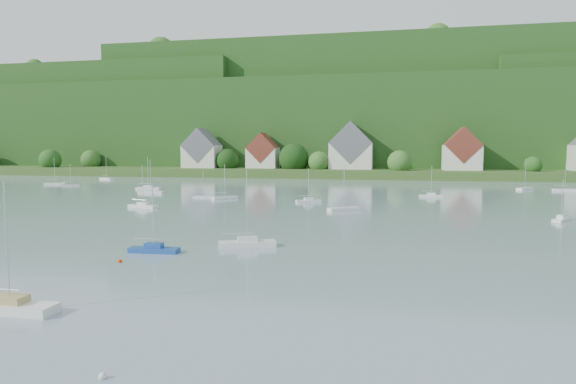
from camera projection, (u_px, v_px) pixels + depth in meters
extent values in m
cube|color=#335720|center=(341.00, 171.00, 202.05)|extent=(600.00, 60.00, 3.00)
cube|color=#153912|center=(355.00, 132.00, 273.52)|extent=(620.00, 160.00, 40.00)
cube|color=#153912|center=(95.00, 126.00, 289.11)|extent=(200.00, 120.00, 52.00)
cube|color=#153912|center=(373.00, 116.00, 265.89)|extent=(240.00, 130.00, 60.00)
sphere|color=#305820|center=(91.00, 160.00, 215.39)|extent=(8.61, 8.61, 8.61)
sphere|color=#214916|center=(50.00, 160.00, 207.02)|extent=(9.03, 9.03, 9.03)
sphere|color=#305820|center=(319.00, 162.00, 187.34)|extent=(8.19, 8.19, 8.19)
sphere|color=#305820|center=(208.00, 163.00, 198.74)|extent=(6.49, 6.49, 6.49)
sphere|color=#305820|center=(465.00, 159.00, 184.29)|extent=(12.16, 12.16, 12.16)
sphere|color=#305820|center=(400.00, 162.00, 177.41)|extent=(8.73, 8.73, 8.73)
sphere|color=black|center=(227.00, 160.00, 196.80)|extent=(9.32, 9.32, 9.32)
sphere|color=#214916|center=(533.00, 165.00, 170.05)|extent=(6.24, 6.24, 6.24)
sphere|color=black|center=(294.00, 159.00, 191.73)|extent=(11.92, 11.92, 11.92)
sphere|color=#305820|center=(111.00, 67.00, 249.79)|extent=(10.52, 10.52, 10.52)
sphere|color=#214916|center=(202.00, 75.00, 276.30)|extent=(10.29, 10.29, 10.29)
sphere|color=black|center=(30.00, 79.00, 292.92)|extent=(10.31, 10.31, 10.31)
sphere|color=black|center=(22.00, 72.00, 265.82)|extent=(8.14, 8.14, 8.14)
sphere|color=#305820|center=(54.00, 80.00, 294.83)|extent=(7.15, 7.15, 7.15)
sphere|color=black|center=(223.00, 72.00, 261.60)|extent=(7.18, 7.18, 7.18)
sphere|color=#305820|center=(35.00, 68.00, 250.93)|extent=(8.89, 8.89, 8.89)
sphere|color=black|center=(21.00, 78.00, 289.57)|extent=(9.97, 9.97, 9.97)
sphere|color=#214916|center=(434.00, 47.00, 242.41)|extent=(12.83, 12.83, 12.83)
sphere|color=#305820|center=(270.00, 50.00, 246.14)|extent=(8.18, 8.18, 8.18)
sphere|color=#214916|center=(358.00, 59.00, 274.24)|extent=(12.73, 12.73, 12.73)
sphere|color=#214916|center=(537.00, 39.00, 223.25)|extent=(11.50, 11.50, 11.50)
sphere|color=#214916|center=(473.00, 52.00, 257.42)|extent=(14.65, 14.65, 14.65)
sphere|color=#305820|center=(438.00, 37.00, 219.33)|extent=(11.95, 11.95, 11.95)
sphere|color=#305820|center=(272.00, 62.00, 278.94)|extent=(7.07, 7.07, 7.07)
sphere|color=black|center=(344.00, 48.00, 239.81)|extent=(8.21, 8.21, 8.21)
sphere|color=#305820|center=(312.00, 57.00, 266.89)|extent=(12.24, 12.24, 12.24)
sphere|color=#305820|center=(161.00, 50.00, 251.26)|extent=(13.65, 13.65, 13.65)
sphere|color=#214916|center=(569.00, 45.00, 232.81)|extent=(8.03, 8.03, 8.03)
sphere|color=#305820|center=(566.00, 68.00, 234.26)|extent=(14.97, 14.97, 14.97)
sphere|color=#214916|center=(518.00, 71.00, 236.31)|extent=(9.78, 9.78, 9.78)
sphere|color=#305820|center=(571.00, 67.00, 223.76)|extent=(9.48, 9.48, 9.48)
sphere|color=#214916|center=(279.00, 90.00, 267.16)|extent=(12.01, 12.01, 12.01)
sphere|color=black|center=(348.00, 89.00, 269.52)|extent=(15.72, 15.72, 15.72)
sphere|color=#214916|center=(375.00, 90.00, 262.45)|extent=(10.54, 10.54, 10.54)
sphere|color=#214916|center=(70.00, 103.00, 334.03)|extent=(8.18, 8.18, 8.18)
sphere|color=black|center=(85.00, 101.00, 321.68)|extent=(8.74, 8.74, 8.74)
sphere|color=black|center=(41.00, 96.00, 304.25)|extent=(15.38, 15.38, 15.38)
cube|color=silver|center=(202.00, 157.00, 200.05)|extent=(14.00, 10.00, 9.00)
cube|color=slate|center=(202.00, 145.00, 199.65)|extent=(14.00, 10.40, 14.00)
cube|color=silver|center=(263.00, 158.00, 196.95)|extent=(12.00, 9.00, 8.00)
cube|color=maroon|center=(263.00, 148.00, 196.59)|extent=(12.00, 9.36, 12.00)
cube|color=silver|center=(351.00, 156.00, 188.75)|extent=(16.00, 11.00, 10.00)
cube|color=slate|center=(351.00, 143.00, 188.30)|extent=(16.00, 11.44, 16.00)
cube|color=silver|center=(462.00, 158.00, 178.69)|extent=(13.00, 10.00, 9.00)
cube|color=maroon|center=(462.00, 145.00, 178.29)|extent=(13.00, 10.40, 13.00)
cube|color=#1E4797|center=(154.00, 250.00, 52.34)|extent=(5.39, 1.78, 0.53)
cube|color=#1E4797|center=(154.00, 245.00, 52.30)|extent=(1.92, 1.14, 0.50)
cylinder|color=silver|center=(153.00, 216.00, 52.02)|extent=(0.10, 0.10, 6.65)
cylinder|color=silver|center=(147.00, 239.00, 52.36)|extent=(2.93, 0.24, 0.08)
cube|color=white|center=(10.00, 307.00, 33.35)|extent=(6.57, 1.91, 0.65)
cube|color=tan|center=(10.00, 299.00, 33.30)|extent=(2.31, 1.31, 0.50)
cylinder|color=silver|center=(7.00, 243.00, 32.95)|extent=(0.10, 0.10, 8.19)
cube|color=white|center=(247.00, 244.00, 55.38)|extent=(6.58, 3.98, 0.64)
cube|color=white|center=(247.00, 239.00, 55.33)|extent=(2.53, 1.97, 0.50)
cylinder|color=silver|center=(247.00, 206.00, 55.00)|extent=(0.10, 0.10, 7.96)
cylinder|color=silver|center=(239.00, 233.00, 55.11)|extent=(3.29, 1.35, 0.08)
sphere|color=#EE3301|center=(120.00, 262.00, 47.83)|extent=(0.42, 0.42, 0.42)
sphere|color=silver|center=(103.00, 379.00, 23.76)|extent=(0.40, 0.40, 0.40)
sphere|color=#EE3301|center=(224.00, 244.00, 56.72)|extent=(0.40, 0.40, 0.40)
cube|color=white|center=(344.00, 209.00, 87.01)|extent=(5.73, 4.91, 0.59)
cylinder|color=silver|center=(344.00, 186.00, 86.65)|extent=(0.10, 0.10, 7.42)
cylinder|color=silver|center=(340.00, 203.00, 86.52)|extent=(2.65, 2.04, 0.08)
cube|color=white|center=(148.00, 188.00, 131.16)|extent=(6.58, 2.36, 0.65)
cube|color=white|center=(148.00, 186.00, 131.11)|extent=(2.36, 1.46, 0.50)
cylinder|color=silver|center=(148.00, 172.00, 130.77)|extent=(0.10, 0.10, 8.06)
cylinder|color=silver|center=(145.00, 184.00, 131.17)|extent=(3.54, 0.39, 0.08)
cube|color=white|center=(71.00, 185.00, 143.03)|extent=(4.66, 3.76, 0.47)
cylinder|color=silver|center=(70.00, 174.00, 142.74)|extent=(0.10, 0.10, 5.92)
cylinder|color=silver|center=(68.00, 181.00, 142.65)|extent=(2.20, 1.53, 0.08)
cube|color=white|center=(525.00, 189.00, 130.40)|extent=(5.29, 5.78, 0.61)
cylinder|color=silver|center=(525.00, 173.00, 130.03)|extent=(0.10, 0.10, 7.67)
cylinder|color=silver|center=(523.00, 184.00, 129.73)|extent=(2.25, 2.62, 0.08)
cube|color=white|center=(561.00, 220.00, 74.74)|extent=(3.67, 4.64, 0.47)
cube|color=white|center=(561.00, 216.00, 74.70)|extent=(1.67, 1.88, 0.50)
cylinder|color=silver|center=(562.00, 199.00, 74.46)|extent=(0.10, 0.10, 5.86)
cylinder|color=silver|center=(560.00, 213.00, 74.14)|extent=(1.48, 2.20, 0.08)
cube|color=white|center=(204.00, 197.00, 109.13)|extent=(4.80, 2.08, 0.46)
cylinder|color=silver|center=(203.00, 183.00, 108.85)|extent=(0.10, 0.10, 5.81)
cylinder|color=silver|center=(200.00, 192.00, 109.05)|extent=(2.53, 0.52, 0.08)
cube|color=white|center=(225.00, 198.00, 106.80)|extent=(5.13, 4.98, 0.56)
cylinder|color=silver|center=(225.00, 180.00, 106.47)|extent=(0.10, 0.10, 6.98)
cylinder|color=silver|center=(221.00, 193.00, 106.26)|extent=(2.28, 2.17, 0.08)
cube|color=white|center=(308.00, 201.00, 100.37)|extent=(5.21, 3.62, 0.51)
cube|color=white|center=(308.00, 199.00, 100.33)|extent=(2.05, 1.71, 0.50)
cylinder|color=silver|center=(309.00, 184.00, 100.07)|extent=(0.10, 0.10, 6.41)
cylinder|color=silver|center=(305.00, 196.00, 100.07)|extent=(2.54, 1.36, 0.08)
cube|color=white|center=(55.00, 184.00, 148.45)|extent=(6.14, 3.48, 0.59)
cylinder|color=silver|center=(54.00, 170.00, 148.10)|extent=(0.10, 0.10, 7.40)
cylinder|color=silver|center=(52.00, 180.00, 148.24)|extent=(3.11, 1.13, 0.08)
cube|color=white|center=(151.00, 192.00, 119.85)|extent=(6.23, 2.17, 0.61)
cylinder|color=silver|center=(151.00, 175.00, 119.48)|extent=(0.10, 0.10, 7.64)
cylinder|color=silver|center=(147.00, 187.00, 119.86)|extent=(3.36, 0.34, 0.08)
cube|color=white|center=(143.00, 206.00, 91.23)|extent=(6.06, 2.75, 0.59)
cube|color=white|center=(143.00, 203.00, 91.18)|extent=(2.23, 1.53, 0.50)
cylinder|color=silver|center=(143.00, 185.00, 90.88)|extent=(0.10, 0.10, 7.32)
cylinder|color=silver|center=(139.00, 200.00, 91.47)|extent=(3.17, 0.71, 0.08)
cube|color=white|center=(565.00, 190.00, 126.37)|extent=(5.79, 1.96, 0.57)
cylinder|color=silver|center=(566.00, 175.00, 126.02)|extent=(0.10, 0.10, 7.12)
cylinder|color=silver|center=(561.00, 185.00, 126.38)|extent=(3.13, 0.28, 0.08)
cube|color=white|center=(431.00, 196.00, 110.97)|extent=(5.29, 1.89, 0.52)
cube|color=white|center=(431.00, 194.00, 110.93)|extent=(1.90, 1.17, 0.50)
cylinder|color=silver|center=(432.00, 180.00, 110.66)|extent=(0.10, 0.10, 6.48)
cylinder|color=silver|center=(428.00, 191.00, 110.96)|extent=(2.85, 0.33, 0.08)
cube|color=white|center=(107.00, 179.00, 172.52)|extent=(6.47, 4.30, 0.63)
cylinder|color=silver|center=(106.00, 166.00, 172.14)|extent=(0.10, 0.10, 7.90)
cylinder|color=silver|center=(105.00, 175.00, 172.98)|extent=(3.18, 1.56, 0.08)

